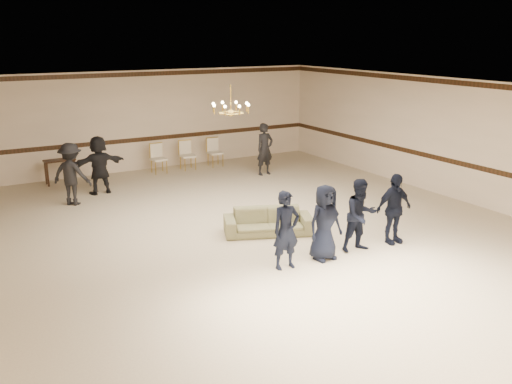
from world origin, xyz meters
TOP-DOWN VIEW (x-y plane):
  - room at (0.00, 0.00)m, footprint 12.01×14.01m
  - chair_rail at (0.00, 6.99)m, footprint 12.00×0.02m
  - crown_molding at (0.00, 6.99)m, footprint 12.00×0.02m
  - chandelier at (0.00, 1.00)m, footprint 0.94×0.94m
  - boy_a at (-0.50, -2.16)m, footprint 0.57×0.39m
  - boy_b at (0.40, -2.16)m, footprint 0.76×0.52m
  - boy_c at (1.30, -2.16)m, footprint 0.78×0.63m
  - boy_d at (2.20, -2.16)m, footprint 0.90×0.40m
  - settee at (0.20, -0.36)m, footprint 2.08×1.44m
  - adult_left at (-3.06, 4.10)m, footprint 1.18×1.17m
  - adult_mid at (-2.16, 4.80)m, footprint 1.53×0.53m
  - adult_right at (2.94, 4.40)m, footprint 0.63×0.45m
  - banquet_chair_left at (0.10, 6.23)m, footprint 0.49×0.49m
  - banquet_chair_mid at (1.10, 6.23)m, footprint 0.48×0.48m
  - banquet_chair_right at (2.10, 6.23)m, footprint 0.47×0.47m
  - console_table at (-2.90, 6.43)m, footprint 0.90×0.42m

SIDE VIEW (x-z plane):
  - settee at x=0.20m, z-range 0.00..0.57m
  - console_table at x=-2.90m, z-range 0.00..0.74m
  - banquet_chair_left at x=0.10m, z-range 0.00..0.93m
  - banquet_chair_mid at x=1.10m, z-range 0.00..0.93m
  - banquet_chair_right at x=2.10m, z-range 0.00..0.93m
  - boy_a at x=-0.50m, z-range 0.00..1.52m
  - boy_b at x=0.40m, z-range 0.00..1.52m
  - boy_c at x=1.30m, z-range 0.00..1.52m
  - boy_d at x=2.20m, z-range 0.00..1.52m
  - adult_left at x=-3.06m, z-range 0.00..1.63m
  - adult_mid at x=-2.16m, z-range 0.00..1.63m
  - adult_right at x=2.94m, z-range 0.00..1.63m
  - chair_rail at x=0.00m, z-range 0.93..1.07m
  - room at x=0.00m, z-range -0.01..3.20m
  - chandelier at x=0.00m, z-range 2.43..3.32m
  - crown_molding at x=0.00m, z-range 3.01..3.15m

